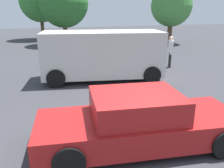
{
  "coord_description": "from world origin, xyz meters",
  "views": [
    {
      "loc": [
        -2.25,
        -4.46,
        3.03
      ],
      "look_at": [
        -0.09,
        1.97,
        0.9
      ],
      "focal_mm": 37.82,
      "sensor_mm": 36.0,
      "label": 1
    }
  ],
  "objects": [
    {
      "name": "tree_back_center",
      "position": [
        -1.06,
        22.26,
        3.89
      ],
      "size": [
        4.25,
        4.25,
        6.03
      ],
      "color": "brown",
      "rests_on": "ground_plane"
    },
    {
      "name": "pedestrian",
      "position": [
        4.83,
        6.62,
        1.02
      ],
      "size": [
        0.4,
        0.52,
        1.7
      ],
      "rotation": [
        0.0,
        0.0,
        2.66
      ],
      "color": "black",
      "rests_on": "ground_plane"
    },
    {
      "name": "tree_back_right",
      "position": [
        0.66,
        17.35,
        3.62
      ],
      "size": [
        4.25,
        4.25,
        5.75
      ],
      "color": "brown",
      "rests_on": "ground_plane"
    },
    {
      "name": "tree_back_left",
      "position": [
        10.06,
        15.18,
        3.39
      ],
      "size": [
        3.72,
        3.72,
        5.27
      ],
      "color": "brown",
      "rests_on": "ground_plane"
    },
    {
      "name": "sedan_foreground",
      "position": [
        -0.12,
        -0.02,
        0.59
      ],
      "size": [
        4.84,
        2.34,
        1.28
      ],
      "rotation": [
        0.0,
        0.0,
        -0.14
      ],
      "color": "maroon",
      "rests_on": "ground_plane"
    },
    {
      "name": "ground_plane",
      "position": [
        0.0,
        0.0,
        0.0
      ],
      "size": [
        80.0,
        80.0,
        0.0
      ],
      "primitive_type": "plane",
      "color": "#38383D"
    },
    {
      "name": "van_white",
      "position": [
        0.67,
        5.56,
        1.16
      ],
      "size": [
        5.51,
        3.04,
        2.15
      ],
      "rotation": [
        0.0,
        0.0,
        2.95
      ],
      "color": "silver",
      "rests_on": "ground_plane"
    }
  ]
}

